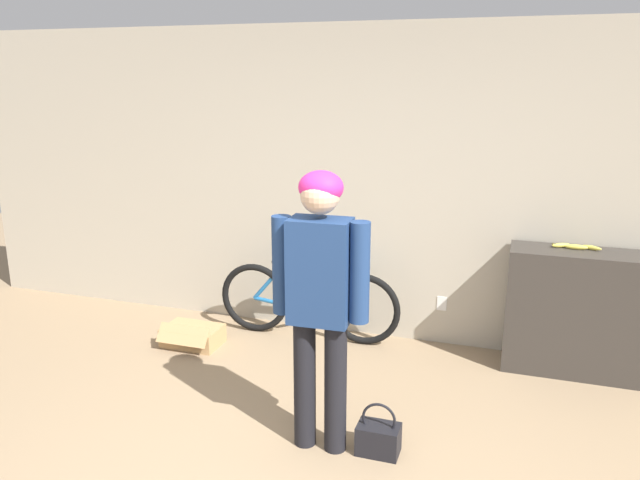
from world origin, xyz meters
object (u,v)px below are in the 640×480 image
(bicycle, at_px, (308,301))
(handbag, at_px, (378,438))
(person, at_px, (320,287))
(banana, at_px, (575,247))
(cardboard_box, at_px, (193,336))

(bicycle, height_order, handbag, bicycle)
(person, xyz_separation_m, banana, (1.46, 1.61, -0.06))
(banana, height_order, cardboard_box, banana)
(person, xyz_separation_m, bicycle, (-0.61, 1.51, -0.70))
(bicycle, bearing_deg, cardboard_box, -154.26)
(banana, relative_size, cardboard_box, 0.75)
(handbag, bearing_deg, person, -174.26)
(bicycle, bearing_deg, banana, 0.78)
(banana, bearing_deg, person, -132.18)
(person, relative_size, banana, 4.77)
(bicycle, distance_m, cardboard_box, 1.01)
(bicycle, xyz_separation_m, banana, (2.07, 0.09, 0.64))
(banana, xyz_separation_m, handbag, (-1.10, -1.57, -0.86))
(person, bearing_deg, handbag, 3.47)
(person, height_order, handbag, person)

